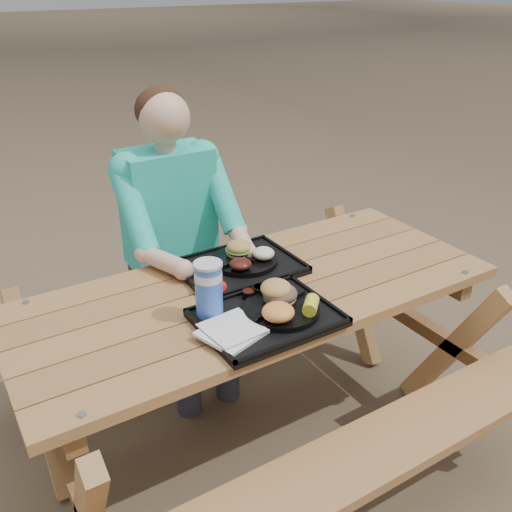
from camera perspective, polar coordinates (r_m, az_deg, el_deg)
ground at (r=2.57m, az=0.00°, el=-17.78°), size 60.00×60.00×0.00m
picnic_table at (r=2.33m, az=0.00°, el=-11.18°), size 1.80×1.49×0.75m
tray_near at (r=1.92m, az=1.09°, el=-6.26°), size 0.45×0.35×0.02m
tray_far at (r=2.23m, az=-1.67°, el=-1.18°), size 0.45×0.35×0.02m
plate_near at (r=1.93m, az=2.55°, el=-5.35°), size 0.26×0.26×0.02m
plate_far at (r=2.24m, az=-1.15°, el=-0.44°), size 0.26×0.26×0.02m
napkin_stack at (r=1.82m, az=-2.52°, el=-7.56°), size 0.22×0.22×0.02m
soda_cup at (r=1.88m, az=-4.74°, el=-3.45°), size 0.09×0.09×0.18m
condiment_bbq at (r=2.01m, az=-0.75°, el=-3.83°), size 0.05×0.05×0.03m
condiment_mustard at (r=2.02m, az=0.41°, el=-3.46°), size 0.06×0.06×0.03m
sandwich at (r=1.93m, az=2.44°, el=-2.94°), size 0.11×0.11×0.12m
mac_cheese at (r=1.85m, az=2.22°, el=-5.62°), size 0.11×0.11×0.05m
corn_cob at (r=1.90m, az=5.51°, el=-4.91°), size 0.11×0.11×0.05m
cutlery_far at (r=2.16m, az=-5.53°, el=-1.90°), size 0.08×0.18×0.01m
burger at (r=2.25m, az=-1.72°, el=1.20°), size 0.10×0.10×0.09m
baked_beans at (r=2.15m, az=-1.56°, el=-0.81°), size 0.09×0.09×0.04m
potato_salad at (r=2.23m, az=0.77°, el=0.27°), size 0.08×0.08×0.05m
diner at (r=2.62m, az=-8.25°, el=0.07°), size 0.48×0.84×1.28m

